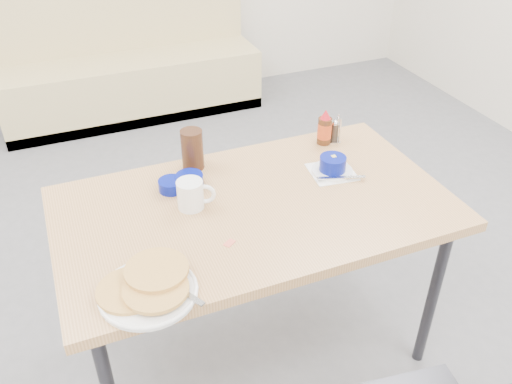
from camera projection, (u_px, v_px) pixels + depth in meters
name	position (u px, v px, depth m)	size (l,w,h in m)	color
booth_bench	(129.00, 67.00, 4.10)	(1.90, 0.56, 1.22)	tan
dining_table	(255.00, 218.00, 1.97)	(1.40, 0.80, 0.76)	tan
pancake_plate	(148.00, 287.00, 1.56)	(0.29, 0.29, 0.05)	white
coffee_mug	(192.00, 194.00, 1.89)	(0.13, 0.09, 0.11)	white
grits_setting	(333.00, 166.00, 2.09)	(0.19, 0.20, 0.07)	white
creamer_bowl	(171.00, 185.00, 2.00)	(0.09, 0.09, 0.04)	navy
butter_bowl	(189.00, 181.00, 2.02)	(0.10, 0.10, 0.05)	navy
amber_tumbler	(192.00, 149.00, 2.09)	(0.09, 0.09, 0.16)	#351D10
condiment_caddy	(329.00, 133.00, 2.29)	(0.11, 0.08, 0.11)	silver
syrup_bottle	(325.00, 129.00, 2.26)	(0.06, 0.06, 0.15)	#47230F
sugar_wrapper	(229.00, 243.00, 1.75)	(0.04, 0.02, 0.00)	#DD5D49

